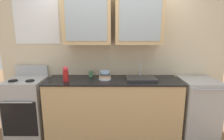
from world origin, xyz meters
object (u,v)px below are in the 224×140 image
(bowl_stack, at_px, (105,76))
(vase, at_px, (66,74))
(stove_range, at_px, (28,106))
(dishwasher, at_px, (197,107))
(sink_faucet, at_px, (141,78))
(cup_near_sink, at_px, (91,74))

(bowl_stack, bearing_deg, vase, -169.56)
(stove_range, distance_m, vase, 0.91)
(stove_range, height_order, dishwasher, stove_range)
(stove_range, relative_size, dishwasher, 1.19)
(vase, distance_m, dishwasher, 2.21)
(stove_range, relative_size, vase, 4.70)
(vase, xyz_separation_m, dishwasher, (2.13, 0.10, -0.58))
(sink_faucet, xyz_separation_m, bowl_stack, (-0.58, -0.02, 0.04))
(bowl_stack, bearing_deg, sink_faucet, 2.20)
(sink_faucet, xyz_separation_m, dishwasher, (0.94, -0.03, -0.49))
(vase, xyz_separation_m, cup_near_sink, (0.35, 0.29, -0.07))
(vase, relative_size, dishwasher, 0.25)
(stove_range, distance_m, sink_faucet, 1.94)
(vase, height_order, dishwasher, vase)
(bowl_stack, xyz_separation_m, dishwasher, (1.53, -0.01, -0.53))
(stove_range, relative_size, sink_faucet, 2.35)
(stove_range, relative_size, cup_near_sink, 10.37)
(cup_near_sink, bearing_deg, stove_range, -169.80)
(stove_range, xyz_separation_m, dishwasher, (2.82, -0.00, -0.01))
(sink_faucet, relative_size, bowl_stack, 2.47)
(sink_faucet, xyz_separation_m, vase, (-1.19, -0.13, 0.10))
(vase, bearing_deg, sink_faucet, 6.41)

